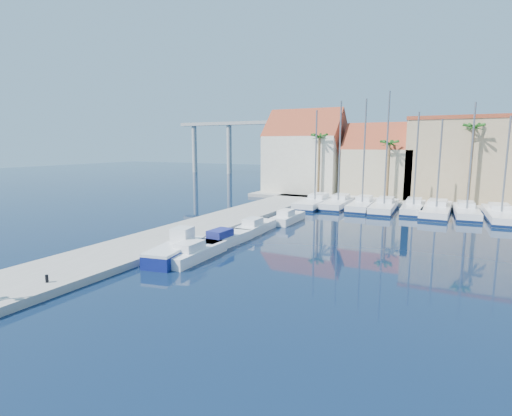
% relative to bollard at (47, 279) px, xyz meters
% --- Properties ---
extents(ground, '(260.00, 260.00, 0.00)m').
position_rel_bollard_xyz_m(ground, '(7.25, 1.60, -0.72)').
color(ground, black).
rests_on(ground, ground).
extents(quay_west, '(6.00, 77.00, 0.50)m').
position_rel_bollard_xyz_m(quay_west, '(-1.75, 15.10, -0.47)').
color(quay_west, gray).
rests_on(quay_west, ground).
extents(shore_north, '(54.00, 16.00, 0.50)m').
position_rel_bollard_xyz_m(shore_north, '(17.25, 49.60, -0.47)').
color(shore_north, gray).
rests_on(shore_north, ground).
extents(bollard, '(0.18, 0.18, 0.45)m').
position_rel_bollard_xyz_m(bollard, '(0.00, 0.00, 0.00)').
color(bollard, black).
rests_on(bollard, quay_west).
extents(fishing_boat, '(3.10, 6.29, 2.11)m').
position_rel_bollard_xyz_m(fishing_boat, '(2.39, 8.56, -0.02)').
color(fishing_boat, navy).
rests_on(fishing_boat, ground).
extents(motorboat_west_0, '(2.09, 6.11, 1.40)m').
position_rel_bollard_xyz_m(motorboat_west_0, '(3.58, 9.07, -0.22)').
color(motorboat_west_0, white).
rests_on(motorboat_west_0, ground).
extents(motorboat_west_1, '(2.18, 6.08, 1.40)m').
position_rel_bollard_xyz_m(motorboat_west_1, '(3.32, 13.55, -0.22)').
color(motorboat_west_1, white).
rests_on(motorboat_west_1, ground).
extents(motorboat_west_2, '(2.03, 5.86, 1.40)m').
position_rel_bollard_xyz_m(motorboat_west_2, '(3.31, 19.16, -0.22)').
color(motorboat_west_2, white).
rests_on(motorboat_west_2, ground).
extents(motorboat_west_3, '(1.91, 5.77, 1.40)m').
position_rel_bollard_xyz_m(motorboat_west_3, '(4.14, 25.12, -0.22)').
color(motorboat_west_3, white).
rests_on(motorboat_west_3, ground).
extents(sailboat_0, '(3.06, 11.09, 12.60)m').
position_rel_bollard_xyz_m(sailboat_0, '(3.17, 37.22, -0.15)').
color(sailboat_0, white).
rests_on(sailboat_0, ground).
extents(sailboat_1, '(2.86, 10.11, 13.71)m').
position_rel_bollard_xyz_m(sailboat_1, '(6.10, 37.98, -0.12)').
color(sailboat_1, white).
rests_on(sailboat_1, ground).
extents(sailboat_2, '(2.85, 9.70, 13.79)m').
position_rel_bollard_xyz_m(sailboat_2, '(9.31, 37.65, -0.11)').
color(sailboat_2, white).
rests_on(sailboat_2, ground).
extents(sailboat_3, '(3.09, 10.14, 14.52)m').
position_rel_bollard_xyz_m(sailboat_3, '(12.04, 37.52, -0.11)').
color(sailboat_3, white).
rests_on(sailboat_3, ground).
extents(sailboat_4, '(2.85, 9.38, 12.02)m').
position_rel_bollard_xyz_m(sailboat_4, '(15.36, 38.31, -0.13)').
color(sailboat_4, white).
rests_on(sailboat_4, ground).
extents(sailboat_5, '(3.10, 11.27, 11.10)m').
position_rel_bollard_xyz_m(sailboat_5, '(17.99, 37.84, -0.17)').
color(sailboat_5, white).
rests_on(sailboat_5, ground).
extents(sailboat_6, '(3.20, 9.65, 12.87)m').
position_rel_bollard_xyz_m(sailboat_6, '(21.12, 37.97, -0.13)').
color(sailboat_6, white).
rests_on(sailboat_6, ground).
extents(sailboat_7, '(3.56, 11.02, 11.23)m').
position_rel_bollard_xyz_m(sailboat_7, '(24.49, 37.40, -0.16)').
color(sailboat_7, white).
rests_on(sailboat_7, ground).
extents(building_0, '(12.30, 9.00, 13.50)m').
position_rel_bollard_xyz_m(building_0, '(-2.75, 48.60, 5.80)').
color(building_0, beige).
rests_on(building_0, shore_north).
extents(building_1, '(10.30, 8.00, 11.00)m').
position_rel_bollard_xyz_m(building_1, '(9.25, 48.60, 4.57)').
color(building_1, tan).
rests_on(building_1, shore_north).
extents(building_2, '(14.20, 10.20, 11.50)m').
position_rel_bollard_xyz_m(building_2, '(20.25, 49.60, 5.53)').
color(building_2, tan).
rests_on(building_2, shore_north).
extents(palm_0, '(2.60, 2.60, 10.15)m').
position_rel_bollard_xyz_m(palm_0, '(1.25, 43.60, 8.36)').
color(palm_0, brown).
rests_on(palm_0, shore_north).
extents(palm_1, '(2.60, 2.60, 9.15)m').
position_rel_bollard_xyz_m(palm_1, '(11.25, 43.60, 7.41)').
color(palm_1, brown).
rests_on(palm_1, shore_north).
extents(palm_2, '(2.60, 2.60, 11.15)m').
position_rel_bollard_xyz_m(palm_2, '(21.25, 43.60, 9.29)').
color(palm_2, brown).
rests_on(palm_2, shore_north).
extents(viaduct, '(48.00, 2.20, 14.45)m').
position_rel_bollard_xyz_m(viaduct, '(-31.82, 83.60, 9.52)').
color(viaduct, '#9E9E99').
rests_on(viaduct, ground).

